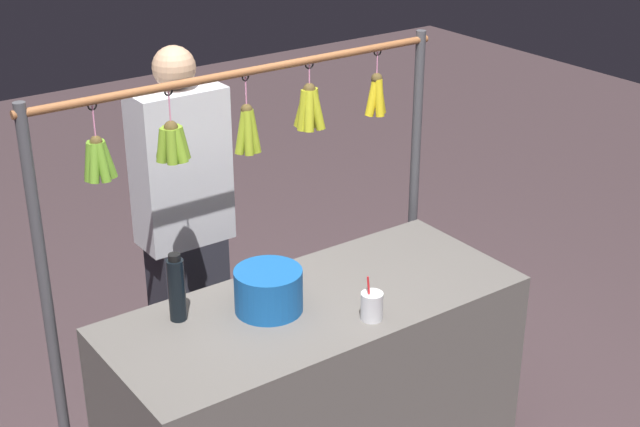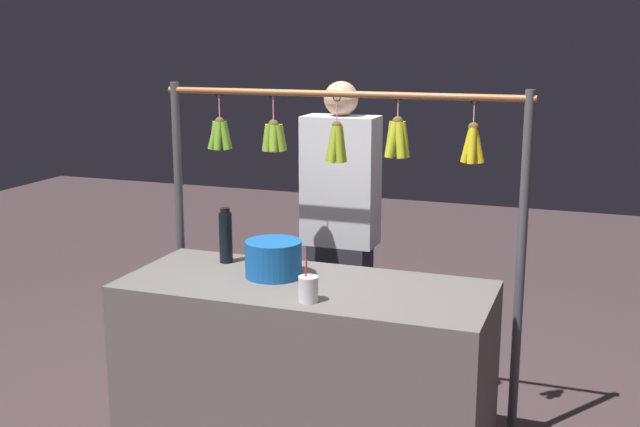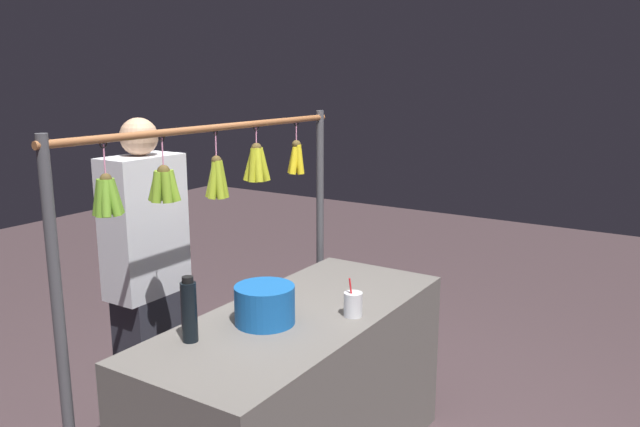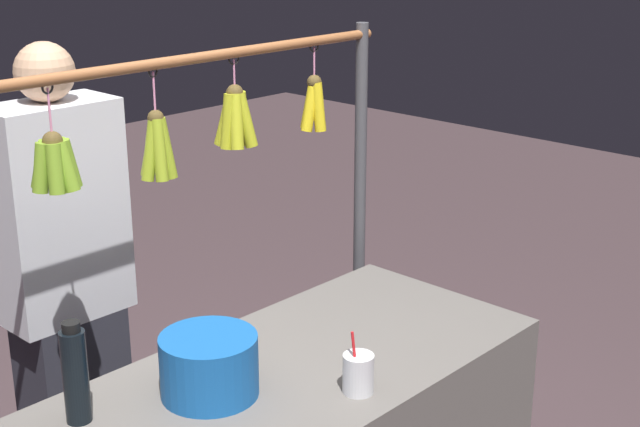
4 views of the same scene
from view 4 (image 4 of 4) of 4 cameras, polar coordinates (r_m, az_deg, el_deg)
display_rack at (r=2.72m, az=-10.03°, el=0.08°), size 1.84×0.14×1.69m
water_bottle at (r=2.37m, az=-15.06°, el=-9.69°), size 0.06×0.06×0.27m
blue_bucket at (r=2.45m, az=-6.95°, el=-9.42°), size 0.26×0.26×0.17m
drink_cup at (r=2.46m, az=2.41°, el=-9.96°), size 0.08×0.08×0.18m
vendor_person at (r=3.11m, az=-15.56°, el=-5.48°), size 0.40×0.22×1.69m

